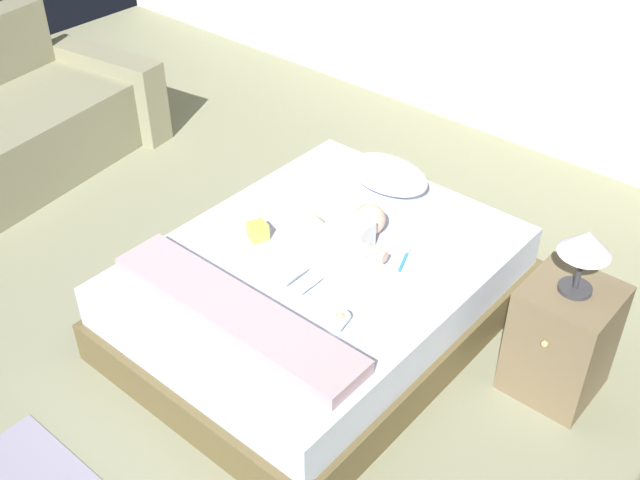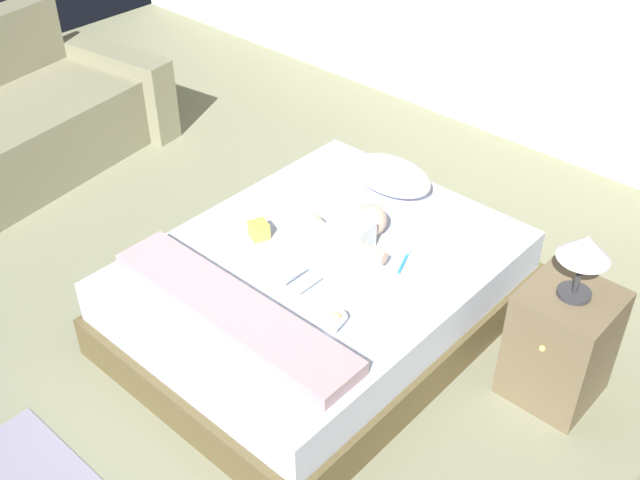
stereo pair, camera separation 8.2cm
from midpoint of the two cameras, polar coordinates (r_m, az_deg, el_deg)
ground_plane at (r=3.71m, az=-10.69°, el=-9.84°), size 8.00×8.00×0.00m
bed at (r=3.76m, az=-0.63°, el=-3.88°), size 1.42×1.84×0.43m
pillow at (r=4.08m, az=4.41°, el=4.84°), size 0.47×0.29×0.16m
baby at (r=3.61m, az=1.09°, el=0.03°), size 0.47×0.65×0.16m
toothbrush at (r=3.61m, az=5.57°, el=-1.46°), size 0.07×0.16×0.02m
nightstand at (r=3.56m, az=16.73°, el=-7.01°), size 0.38×0.41×0.56m
lamp at (r=3.24m, az=18.29°, el=-0.46°), size 0.22×0.22×0.30m
blanket at (r=3.30m, az=-6.99°, el=-5.29°), size 1.28×0.26×0.07m
toy_block at (r=3.73m, az=-5.22°, el=0.64°), size 0.11×0.11×0.08m
baby_bottle at (r=3.24m, az=0.73°, el=-5.92°), size 0.08×0.10×0.08m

